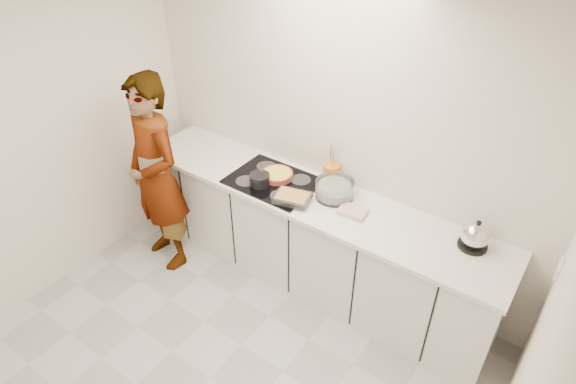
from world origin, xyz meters
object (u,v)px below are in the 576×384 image
Objects in this scene: utensil_crock at (331,174)px; cook at (156,176)px; tart_dish at (277,175)px; hob at (273,181)px; baking_dish at (292,197)px; mixing_bowl at (334,190)px; kettle at (475,236)px; saucepan at (260,179)px.

utensil_crock is 1.48m from cook.
utensil_crock reaches higher than tart_dish.
baking_dish is (0.29, -0.14, 0.04)m from hob.
tart_dish is at bearing 45.75° from cook.
mixing_bowl is 0.21m from utensil_crock.
utensil_crock is at bearing 174.61° from kettle.
hob is 0.13m from saucepan.
kettle is (1.32, 0.30, 0.05)m from baking_dish.
tart_dish is at bearing -176.44° from kettle.
saucepan is 0.35m from baking_dish.
tart_dish is at bearing 146.31° from baking_dish.
kettle is at bearing 9.17° from saucepan.
utensil_crock is at bearing 128.57° from mixing_bowl.
kettle is (1.67, 0.27, 0.04)m from saucepan.
tart_dish reaches higher than hob.
baking_dish is 1.21m from cook.
utensil_crock is (0.10, 0.41, 0.04)m from baking_dish.
cook is (-0.81, -0.40, -0.07)m from saucepan.
tart_dish is 0.45m from utensil_crock.
kettle is 0.13× the size of cook.
hob is 2.14× the size of mixing_bowl.
saucepan reaches higher than hob.
saucepan is at bearing -116.84° from hob.
utensil_crock reaches higher than hob.
hob is 4.36× the size of utensil_crock.
tart_dish is at bearing 73.05° from saucepan.
utensil_crock is (0.40, 0.22, 0.04)m from tart_dish.
saucepan reaches higher than utensil_crock.
saucepan reaches higher than mixing_bowl.
hob is at bearing 63.16° from saucepan.
kettle is (1.09, 0.05, 0.03)m from mixing_bowl.
tart_dish is (-0.00, 0.06, 0.03)m from hob.
tart_dish is 0.19× the size of cook.
utensil_crock is at bearing 40.59° from saucepan.
kettle reaches higher than saucepan.
utensil_crock reaches higher than mixing_bowl.
cook reaches higher than baking_dish.
kettle is at bearing 12.73° from baking_dish.
hob is 0.33m from baking_dish.
saucepan is at bearing -139.41° from utensil_crock.
cook is (-0.86, -0.51, -0.01)m from hob.
utensil_crock is at bearing 76.29° from baking_dish.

